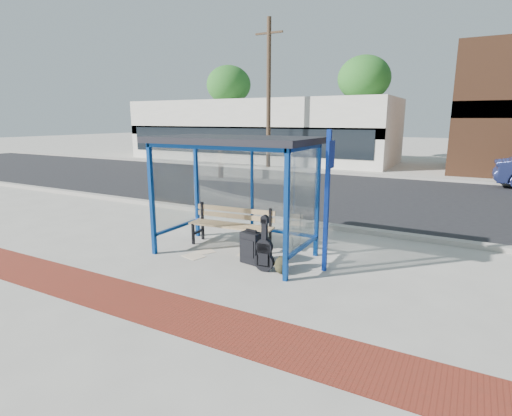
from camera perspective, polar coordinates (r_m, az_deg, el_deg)
The scene contains 19 objects.
ground at distance 8.37m, azimuth -3.07°, elevation -6.64°, with size 120.00×120.00×0.00m, color #B2ADA0.
brick_paver_strip at distance 6.47m, azimuth -15.53°, elevation -13.04°, with size 60.00×1.00×0.01m, color maroon.
curb_near at distance 10.83m, azimuth 4.98°, elevation -1.88°, with size 60.00×0.25×0.12m, color gray.
street_asphalt at distance 15.55m, azimuth 12.56°, elevation 2.07°, with size 60.00×10.00×0.00m, color black.
curb_far at distance 20.43m, azimuth 16.59°, elevation 4.47°, with size 60.00×0.25×0.12m, color gray.
far_sidewalk at distance 22.29m, azimuth 17.62°, elevation 4.90°, with size 60.00×4.00×0.01m, color #B2ADA0.
bus_shelter at distance 8.00m, azimuth -2.98°, elevation 7.66°, with size 3.30×1.80×2.42m.
storefront_white at distance 28.01m, azimuth 0.51°, elevation 11.03°, with size 18.00×6.04×4.00m.
tree_left at distance 34.09m, azimuth -3.92°, elevation 17.08°, with size 3.60×3.60×7.03m.
tree_mid at distance 29.73m, azimuth 15.19°, elevation 17.36°, with size 3.60×3.60×7.03m.
utility_pole_west at distance 22.58m, azimuth 1.82°, elevation 16.00°, with size 1.60×0.24×8.00m.
bench at distance 8.82m, azimuth -3.42°, elevation -2.19°, with size 1.94×0.62×0.90m.
guitar_bag at distance 7.37m, azimuth 1.22°, elevation -6.32°, with size 0.37×0.13×1.00m.
suitcase at distance 7.79m, azimuth -0.69°, elevation -5.68°, with size 0.43×0.32×0.68m.
backpack at distance 7.33m, azimuth 3.65°, elevation -8.24°, with size 0.30×0.28×0.32m.
sign_post at distance 7.23m, azimuth 10.18°, elevation 2.01°, with size 0.10×0.32×2.58m.
newspaper_a at distance 8.59m, azimuth -7.25°, elevation -6.21°, with size 0.38×0.30×0.01m, color white.
newspaper_b at distance 8.35m, azimuth -8.90°, elevation -6.81°, with size 0.42×0.33×0.01m, color white.
newspaper_c at distance 8.41m, azimuth -1.30°, elevation -6.51°, with size 0.41×0.32×0.01m, color white.
Camera 1 is at (4.17, -6.72, 2.75)m, focal length 28.00 mm.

